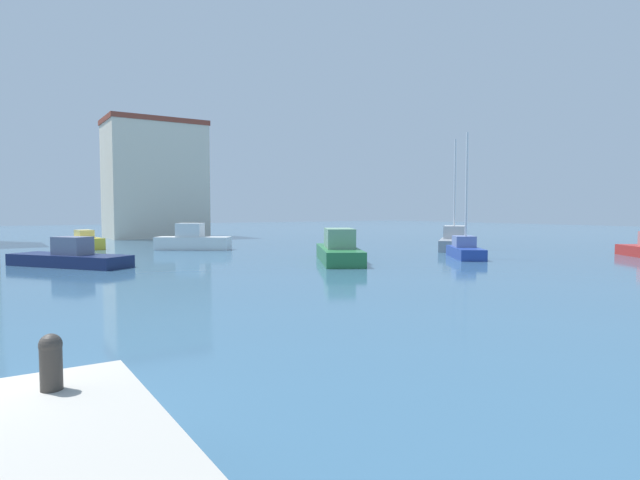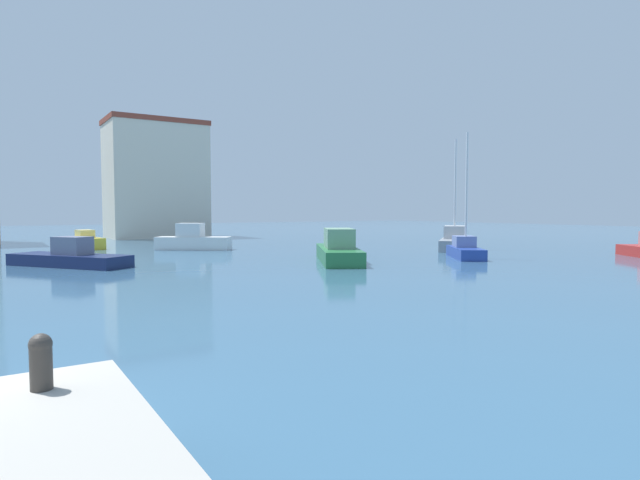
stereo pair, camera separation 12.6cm
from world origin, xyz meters
TOP-DOWN VIEW (x-y plane):
  - water at (15.00, 20.00)m, footprint 160.00×160.00m
  - mooring_bollard at (1.25, -1.59)m, footprint 0.22×0.22m
  - sailboat_grey_near_pier at (29.23, 18.61)m, footprint 6.06×5.50m
  - motorboat_yellow_far_left at (6.71, 33.89)m, footprint 2.28×4.88m
  - motorboat_green_outer_mooring at (16.88, 15.62)m, footprint 5.13×7.14m
  - sailboat_blue_distant_east at (24.47, 13.41)m, footprint 3.72×4.37m
  - motorboat_navy_distant_north at (4.22, 21.12)m, footprint 5.38×6.49m
  - motorboat_white_mid_harbor at (13.08, 28.38)m, footprint 5.13×4.40m
  - harbor_office at (15.53, 46.69)m, footprint 9.66×6.44m

SIDE VIEW (x-z plane):
  - water at x=15.00m, z-range 0.00..0.00m
  - motorboat_navy_distant_north at x=4.22m, z-range -0.31..1.19m
  - motorboat_yellow_far_left at x=6.71m, z-range -0.20..1.18m
  - sailboat_blue_distant_east at x=24.47m, z-range -3.16..4.20m
  - sailboat_grey_near_pier at x=29.23m, z-range -3.32..4.58m
  - motorboat_green_outer_mooring at x=16.88m, z-range -0.27..1.56m
  - motorboat_white_mid_harbor at x=13.08m, z-range -0.27..1.62m
  - mooring_bollard at x=1.25m, z-range 1.06..1.63m
  - harbor_office at x=15.53m, z-range 0.01..12.00m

